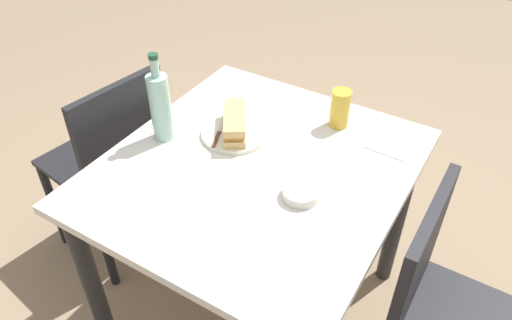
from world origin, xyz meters
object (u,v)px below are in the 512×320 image
Objects in this scene: chair_far at (115,160)px; plate_near at (235,133)px; dining_table at (256,194)px; knife_near at (219,133)px; water_bottle at (160,106)px; olive_bowl at (301,193)px; chair_near at (442,315)px; baguette_sandwich_near at (235,123)px; beer_glass at (340,109)px.

chair_far is 0.57m from plate_near.
dining_table is 0.24m from knife_near.
water_bottle reaches higher than olive_bowl.
chair_near reaches higher than baguette_sandwich_near.
chair_near is 6.62× the size of beer_glass.
chair_far reaches higher than dining_table.
baguette_sandwich_near is (0.11, -0.50, 0.29)m from chair_far.
plate_near is (0.10, 0.14, 0.13)m from dining_table.
knife_near is 1.57× the size of olive_bowl.
chair_near is at bearing -90.77° from water_bottle.
water_bottle is (0.01, 0.97, 0.36)m from chair_near.
dining_table is 1.10× the size of chair_near.
chair_near reaches higher than dining_table.
baguette_sandwich_near is 1.86× the size of olive_bowl.
chair_far and chair_near have the same top height.
chair_far is 0.47m from water_bottle.
beer_glass reaches higher than chair_near.
beer_glass reaches higher than chair_far.
chair_far is at bearing 102.55° from plate_near.
chair_near reaches higher than plate_near.
beer_glass is (0.34, -0.77, 0.31)m from chair_far.
beer_glass is (0.33, -0.13, 0.19)m from dining_table.
chair_near is at bearing -91.45° from chair_far.
plate_near is 0.06m from knife_near.
olive_bowl is at bearing -171.82° from beer_glass.
baguette_sandwich_near reaches higher than dining_table.
beer_glass is 1.21× the size of olive_bowl.
chair_far is 7.99× the size of olive_bowl.
olive_bowl is at bearing -115.30° from plate_near.
water_bottle is (-0.03, 0.34, 0.24)m from dining_table.
beer_glass reaches higher than knife_near.
plate_near is at bearing -45.47° from knife_near.
olive_bowl is at bearing -115.30° from baguette_sandwich_near.
baguette_sandwich_near is at bearing -45.47° from knife_near.
plate_near is at bearing 180.00° from baguette_sandwich_near.
beer_glass is at bearing 8.18° from olive_bowl.
dining_table is 8.79× the size of olive_bowl.
dining_table is 0.65m from chair_far.
water_bottle reaches higher than dining_table.
water_bottle is at bearing 120.57° from knife_near.
dining_table is 5.59× the size of knife_near.
beer_glass reaches higher than olive_bowl.
chair_far is 6.62× the size of beer_glass.
olive_bowl is at bearing -107.60° from knife_near.
knife_near is (-0.04, 0.04, 0.01)m from plate_near.
chair_far is at bearing 114.10° from beer_glass.
water_bottle is 0.53m from olive_bowl.
plate_near is 0.04m from baguette_sandwich_near.
plate_near is at bearing 64.70° from olive_bowl.
chair_far is at bearing 91.09° from dining_table.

